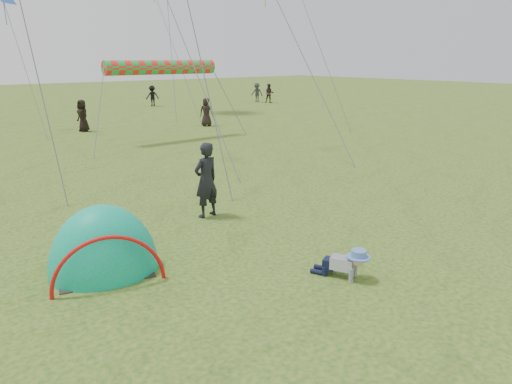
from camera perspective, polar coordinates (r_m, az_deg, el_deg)
ground at (r=8.19m, az=2.06°, el=-10.64°), size 140.00×140.00×0.00m
crawling_toddler at (r=8.22m, az=11.18°, el=-8.63°), size 0.79×0.89×0.57m
popup_tent at (r=8.86m, az=-18.31°, el=-9.33°), size 2.27×2.03×2.50m
standing_adult at (r=10.97m, az=-6.26°, el=1.48°), size 0.72×0.52×1.83m
crowd_person_3 at (r=40.84m, az=0.11°, el=12.34°), size 1.04×1.23×1.65m
crowd_person_4 at (r=25.80m, az=-20.85°, el=8.91°), size 0.66×0.89×1.65m
crowd_person_7 at (r=40.06m, az=1.68°, el=12.23°), size 1.00×0.97×1.62m
crowd_person_15 at (r=38.21m, az=-12.83°, el=11.64°), size 1.14×0.78×1.62m
crowd_person_16 at (r=26.28m, az=-6.22°, el=9.91°), size 0.90×0.91×1.59m
rainbow_tube_kite at (r=21.89m, az=-11.69°, el=15.02°), size 5.38×0.64×0.64m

